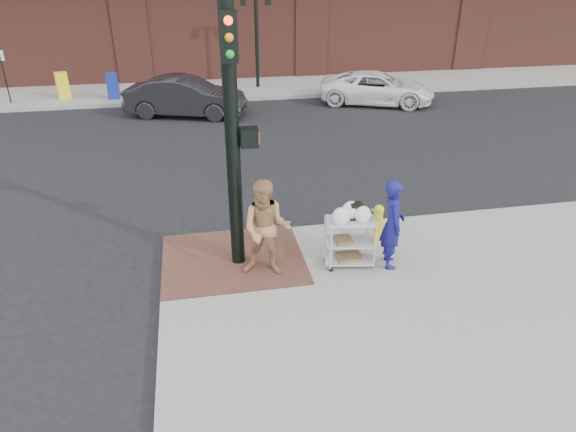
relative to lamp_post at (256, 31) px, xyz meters
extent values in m
plane|color=black|center=(-2.00, -16.00, -2.62)|extent=(220.00, 220.00, 0.00)
cube|color=gray|center=(10.50, 16.00, -2.54)|extent=(65.00, 36.00, 0.15)
cube|color=#513126|center=(-2.60, -15.10, -2.46)|extent=(2.80, 2.40, 0.01)
cylinder|color=black|center=(0.00, 0.00, -0.47)|extent=(0.16, 0.16, 4.00)
cube|color=black|center=(-0.55, 0.00, 1.23)|extent=(0.22, 0.22, 0.35)
cube|color=black|center=(0.55, 0.00, 1.23)|extent=(0.22, 0.22, 0.35)
cylinder|color=black|center=(-10.50, -1.00, -1.37)|extent=(0.05, 0.05, 2.20)
cylinder|color=black|center=(-2.50, -15.20, 0.03)|extent=(0.26, 0.26, 5.00)
cube|color=black|center=(-2.20, -15.20, 0.08)|extent=(0.32, 0.28, 0.34)
cube|color=#FF260C|center=(-2.04, -15.20, 0.08)|extent=(0.02, 0.18, 0.22)
cube|color=black|center=(-2.50, -15.48, 1.83)|extent=(0.28, 0.18, 0.80)
imported|color=navy|center=(0.40, -15.87, -1.57)|extent=(0.55, 0.72, 1.79)
imported|color=#AD7951|center=(-2.00, -15.72, -1.52)|extent=(1.09, 0.95, 1.90)
imported|color=black|center=(-3.34, -3.85, -1.87)|extent=(4.82, 2.88, 1.50)
imported|color=white|center=(4.58, -3.46, -1.97)|extent=(5.17, 3.77, 1.31)
cube|color=#AFAFB4|center=(-0.38, -15.72, -1.52)|extent=(1.02, 0.68, 0.03)
cube|color=#AFAFB4|center=(-0.38, -15.72, -1.97)|extent=(1.02, 0.68, 0.03)
cube|color=#AFAFB4|center=(-0.38, -15.72, -2.35)|extent=(1.02, 0.68, 0.03)
cube|color=black|center=(-0.28, -15.67, -1.35)|extent=(0.23, 0.15, 0.33)
cube|color=brown|center=(-0.51, -15.72, -1.92)|extent=(0.31, 0.35, 0.08)
cube|color=brown|center=(-0.38, -15.72, -2.30)|extent=(0.48, 0.38, 0.07)
cylinder|color=yellow|center=(0.51, -14.88, -2.43)|extent=(0.27, 0.27, 0.08)
cylinder|color=yellow|center=(0.51, -14.88, -2.09)|extent=(0.19, 0.19, 0.59)
sphere|color=yellow|center=(0.51, -14.88, -1.77)|extent=(0.21, 0.21, 0.21)
cylinder|color=yellow|center=(0.51, -14.88, -2.04)|extent=(0.38, 0.09, 0.09)
cube|color=yellow|center=(-8.42, -0.71, -1.91)|extent=(0.58, 0.55, 1.11)
cube|color=navy|center=(-6.34, -1.09, -1.94)|extent=(0.46, 0.42, 1.07)
camera|label=1|loc=(-3.18, -23.95, 2.95)|focal=32.00mm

